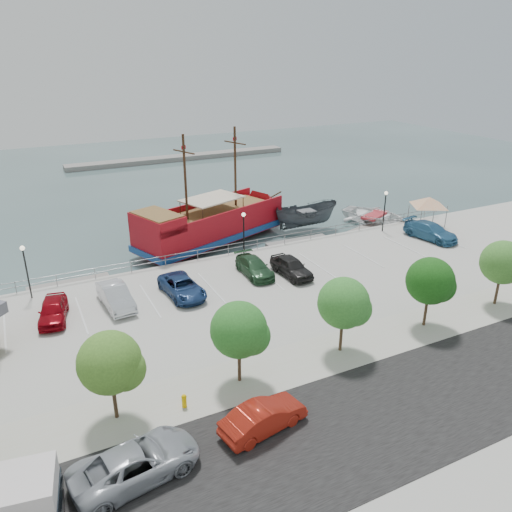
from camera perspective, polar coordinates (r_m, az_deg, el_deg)
name	(u,v)px	position (r m, az deg, el deg)	size (l,w,h in m)	color
ground	(278,296)	(40.84, 2.51, -4.62)	(160.00, 160.00, 0.00)	#364F4F
land_slab	(495,475)	(27.61, 25.63, -21.62)	(100.00, 58.00, 1.20)	#B0AFA6
street	(420,401)	(29.54, 18.19, -15.48)	(100.00, 8.00, 0.04)	black
sidewalk	(353,346)	(33.12, 11.00, -10.10)	(100.00, 4.00, 0.05)	#B3AD9C
seawall_railing	(238,247)	(46.56, -2.07, 1.00)	(50.00, 0.06, 1.00)	slate
far_shore	(180,158)	(92.83, -8.63, 11.05)	(40.00, 3.00, 0.80)	gray
pirate_ship	(221,222)	(52.13, -4.00, 3.93)	(19.31, 11.18, 11.99)	#9F0C16
patrol_boat	(306,218)	(55.43, 5.75, 4.36)	(2.72, 7.24, 2.80)	#41474E
speedboat	(375,218)	(58.77, 13.40, 4.28)	(5.37, 7.52, 1.56)	white
dock_west	(70,286)	(44.97, -20.52, -3.19)	(6.71, 1.92, 0.38)	gray
dock_mid	(299,243)	(51.47, 4.92, 1.51)	(6.81, 1.95, 0.39)	gray
dock_east	(364,231)	(55.97, 12.19, 2.82)	(6.49, 1.85, 0.37)	gray
canopy_tent	(430,197)	(55.48, 19.23, 6.37)	(5.70, 5.70, 3.82)	slate
street_van	(136,463)	(24.40, -13.55, -21.98)	(2.67, 5.80, 1.61)	#9FA4AD
street_sedan	(264,417)	(26.05, 0.87, -17.94)	(1.60, 4.59, 1.51)	#B12214
fire_hydrant	(184,400)	(27.78, -8.21, -16.02)	(0.28, 0.28, 0.82)	#E5B200
lamp_post_left	(25,263)	(40.95, -24.88, -0.68)	(0.36, 0.36, 4.28)	black
lamp_post_mid	(244,227)	(44.61, -1.42, 3.33)	(0.36, 0.36, 4.28)	black
lamp_post_right	(385,204)	(53.03, 14.53, 5.77)	(0.36, 0.36, 4.28)	black
tree_b	(113,364)	(26.14, -16.01, -11.80)	(3.30, 3.20, 5.00)	#473321
tree_c	(242,331)	(27.78, -1.63, -8.58)	(3.30, 3.20, 5.00)	#473321
tree_d	(346,304)	(30.96, 10.26, -5.47)	(3.30, 3.20, 5.00)	#473321
tree_e	(432,282)	(35.26, 19.51, -2.85)	(3.30, 3.20, 5.00)	#473321
tree_f	(505,264)	(40.32, 26.57, -0.79)	(3.30, 3.20, 5.00)	#473321
parked_car_a	(53,310)	(37.88, -22.18, -5.74)	(1.79, 4.45, 1.52)	maroon
parked_car_b	(116,296)	(38.26, -15.74, -4.46)	(1.72, 4.94, 1.63)	silver
parked_car_c	(182,287)	(38.88, -8.45, -3.51)	(2.38, 5.17, 1.44)	navy
parked_car_d	(254,267)	(41.89, -0.18, -1.27)	(1.98, 4.88, 1.41)	#264E2E
parked_car_e	(291,267)	(41.86, 4.06, -1.21)	(1.89, 4.69, 1.60)	black
parked_car_h	(431,231)	(52.81, 19.33, 2.70)	(2.30, 5.65, 1.64)	#2E6791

